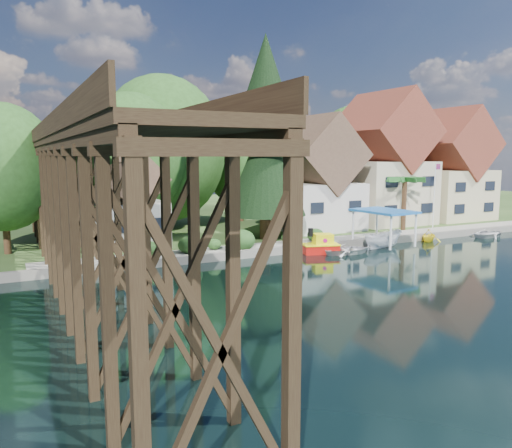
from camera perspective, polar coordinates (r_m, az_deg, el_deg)
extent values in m
plane|color=black|center=(32.89, 11.35, -5.74)|extent=(140.00, 140.00, 0.00)
cube|color=#29451B|center=(62.80, -8.01, 1.02)|extent=(140.00, 52.00, 0.50)
cube|color=slate|center=(41.44, 8.95, -2.43)|extent=(60.00, 0.40, 0.62)
cube|color=gray|center=(43.60, 10.11, -1.65)|extent=(50.00, 2.60, 0.06)
cube|color=black|center=(10.55, -4.06, -12.41)|extent=(4.00, 0.36, 8.00)
cube|color=black|center=(13.42, -9.35, -8.03)|extent=(4.00, 0.36, 8.00)
cube|color=black|center=(16.41, -12.68, -5.18)|extent=(4.00, 0.36, 8.00)
cube|color=black|center=(19.47, -14.96, -3.21)|extent=(4.00, 0.36, 8.00)
cube|color=black|center=(22.57, -16.61, -1.77)|extent=(4.00, 0.36, 8.00)
cube|color=black|center=(25.69, -17.85, -0.68)|extent=(4.00, 0.36, 8.00)
cube|color=black|center=(28.84, -18.83, 0.17)|extent=(4.00, 0.36, 8.00)
cube|color=black|center=(31.99, -19.61, 0.86)|extent=(4.00, 0.36, 8.00)
cube|color=black|center=(35.15, -20.26, 1.42)|extent=(4.00, 0.36, 8.00)
cube|color=black|center=(38.32, -20.80, 1.89)|extent=(4.00, 0.36, 8.00)
cube|color=black|center=(41.49, -21.25, 2.28)|extent=(4.00, 0.36, 8.00)
cube|color=black|center=(44.66, -21.64, 2.63)|extent=(4.00, 0.36, 8.00)
cube|color=black|center=(47.84, -21.98, 2.92)|extent=(4.00, 0.36, 8.00)
cube|color=black|center=(51.02, -22.28, 3.18)|extent=(4.00, 0.36, 8.00)
cube|color=black|center=(31.22, -23.09, 7.98)|extent=(0.35, 44.00, 0.35)
cube|color=black|center=(31.64, -16.69, 8.26)|extent=(0.35, 44.00, 0.35)
cube|color=black|center=(31.39, -19.89, 8.68)|extent=(4.00, 44.00, 0.30)
cube|color=black|center=(31.23, -23.63, 9.51)|extent=(0.12, 44.00, 0.80)
cube|color=black|center=(31.71, -16.30, 9.81)|extent=(0.12, 44.00, 0.80)
cube|color=beige|center=(49.33, 6.47, 2.12)|extent=(7.50, 8.00, 4.50)
cube|color=#4D3529|center=(49.09, 6.56, 7.88)|extent=(7.64, 8.64, 7.64)
cube|color=black|center=(44.80, 7.03, 1.82)|extent=(1.35, 0.08, 1.00)
cube|color=black|center=(47.24, 11.28, 2.04)|extent=(1.35, 0.08, 1.00)
cube|color=#BDB394|center=(55.03, 14.10, 3.57)|extent=(8.50, 8.50, 6.50)
cube|color=maroon|center=(54.95, 14.32, 10.14)|extent=(8.65, 9.18, 8.65)
cube|color=black|center=(50.23, 15.23, 3.51)|extent=(1.53, 0.08, 1.00)
cube|color=black|center=(53.51, 19.05, 3.61)|extent=(1.53, 0.08, 1.00)
cube|color=#C2B78B|center=(60.96, 20.84, 3.21)|extent=(8.00, 8.00, 5.50)
cube|color=maroon|center=(60.81, 21.10, 8.51)|extent=(8.15, 8.64, 8.15)
cube|color=black|center=(56.59, 22.32, 3.10)|extent=(1.44, 0.08, 1.00)
cube|color=black|center=(60.03, 25.14, 3.18)|extent=(1.44, 0.08, 1.00)
cube|color=beige|center=(40.97, -13.96, 0.06)|extent=(5.00, 5.00, 3.50)
cube|color=#4D3529|center=(40.65, -14.12, 5.02)|extent=(5.09, 5.40, 5.09)
cube|color=black|center=(38.20, -15.18, -0.27)|extent=(0.90, 0.08, 1.00)
cube|color=black|center=(38.83, -11.13, -0.01)|extent=(0.90, 0.08, 1.00)
cylinder|color=#382314|center=(45.48, -14.00, 1.45)|extent=(0.50, 0.50, 4.50)
ellipsoid|color=#234719|center=(45.22, -14.20, 7.44)|extent=(4.40, 4.40, 5.06)
cylinder|color=#382314|center=(50.30, -10.55, 2.40)|extent=(0.50, 0.50, 4.95)
ellipsoid|color=#234719|center=(50.08, -10.71, 8.36)|extent=(5.00, 5.00, 5.75)
cylinder|color=#382314|center=(54.41, -1.69, 2.46)|extent=(0.50, 0.50, 4.05)
ellipsoid|color=#234719|center=(54.17, -1.71, 6.97)|extent=(4.00, 4.00, 4.60)
cylinder|color=#382314|center=(62.17, 10.98, 3.20)|extent=(0.50, 0.50, 4.50)
ellipsoid|color=#234719|center=(61.98, 11.09, 7.58)|extent=(4.60, 4.60, 5.29)
cylinder|color=#382314|center=(64.51, 18.80, 2.69)|extent=(0.50, 0.50, 3.60)
ellipsoid|color=#234719|center=(64.30, 18.95, 6.06)|extent=(3.80, 3.80, 4.37)
cylinder|color=#382314|center=(40.48, -26.65, -0.25)|extent=(0.50, 0.50, 4.05)
ellipsoid|color=#234719|center=(40.17, -27.03, 5.80)|extent=(4.00, 4.00, 4.60)
ellipsoid|color=#183D16|center=(36.87, -7.53, -2.18)|extent=(1.98, 1.98, 1.53)
ellipsoid|color=#183D16|center=(37.86, -4.81, -2.13)|extent=(1.54, 1.54, 1.19)
ellipsoid|color=#183D16|center=(38.14, -1.75, -1.65)|extent=(2.20, 2.20, 1.70)
ellipsoid|color=#183D16|center=(36.23, -12.13, -2.60)|extent=(1.76, 1.76, 1.36)
ellipsoid|color=#183D16|center=(40.76, 3.65, -1.40)|extent=(1.54, 1.54, 1.19)
ellipsoid|color=#183D16|center=(41.80, 6.83, -1.09)|extent=(1.76, 1.76, 1.36)
cylinder|color=#382314|center=(42.79, 1.06, 0.38)|extent=(0.95, 0.95, 3.15)
cone|color=black|center=(42.43, 1.08, 6.72)|extent=(6.94, 6.94, 8.41)
cone|color=black|center=(42.60, 1.09, 13.10)|extent=(5.04, 5.04, 6.83)
cone|color=black|center=(43.09, 1.11, 17.97)|extent=(3.15, 3.15, 4.73)
cylinder|color=#382314|center=(49.90, 16.54, 2.00)|extent=(0.47, 0.47, 4.66)
ellipsoid|color=#1B511C|center=(49.72, 16.66, 4.91)|extent=(4.78, 4.78, 1.06)
cylinder|color=white|center=(51.87, 19.69, 3.04)|extent=(0.09, 0.09, 6.41)
cube|color=#B61D0D|center=(52.19, 20.08, 6.18)|extent=(0.88, 0.31, 0.55)
cube|color=red|center=(39.53, 7.38, -2.88)|extent=(3.04, 2.16, 0.73)
cube|color=#FFF20D|center=(39.46, 7.39, -2.32)|extent=(3.15, 2.28, 0.09)
cube|color=#FFF20D|center=(39.45, 7.65, -1.76)|extent=(1.71, 1.46, 0.91)
cylinder|color=black|center=(39.06, 6.26, -0.95)|extent=(0.40, 0.40, 0.64)
cylinder|color=#B20D73|center=(38.92, 7.91, -1.90)|extent=(0.34, 0.16, 0.33)
cylinder|color=#B20D73|center=(39.98, 7.40, -1.63)|extent=(0.34, 0.16, 0.33)
cylinder|color=#B20D73|center=(39.68, 8.66, -1.73)|extent=(0.16, 0.34, 0.33)
imported|color=silver|center=(39.70, 10.41, -2.79)|extent=(4.23, 3.31, 0.80)
imported|color=white|center=(42.73, 14.31, -1.65)|extent=(4.09, 1.80, 1.54)
cube|color=#1B60B4|center=(42.41, 14.42, 1.44)|extent=(3.76, 5.18, 0.19)
cylinder|color=white|center=(42.14, 17.77, -0.63)|extent=(0.19, 0.19, 2.78)
cylinder|color=white|center=(45.07, 13.65, 0.05)|extent=(0.19, 0.19, 2.78)
cylinder|color=white|center=(40.11, 15.14, -0.94)|extent=(0.19, 0.19, 2.78)
cylinder|color=white|center=(43.18, 11.02, -0.20)|extent=(0.19, 0.19, 2.78)
imported|color=yellow|center=(47.15, 19.16, -1.12)|extent=(3.15, 3.02, 1.28)
imported|color=silver|center=(52.15, 25.18, -0.89)|extent=(4.14, 3.25, 0.78)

